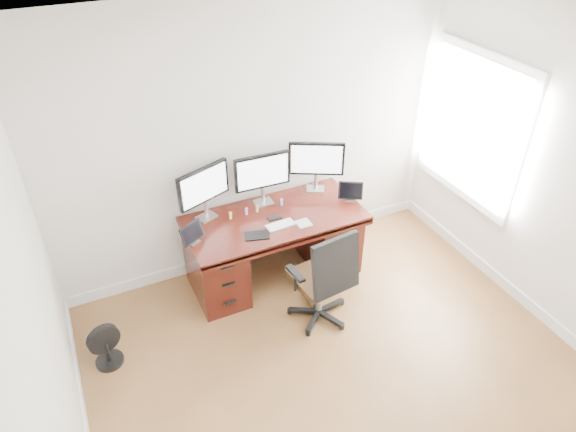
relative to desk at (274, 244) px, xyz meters
name	(u,v)px	position (x,y,z in m)	size (l,w,h in m)	color
ground	(371,418)	(0.00, -1.83, -0.40)	(4.50, 4.50, 0.00)	brown
back_wall	(254,140)	(0.00, 0.42, 0.95)	(4.00, 0.10, 2.70)	white
desk	(274,244)	(0.00, 0.00, 0.00)	(1.70, 0.80, 0.75)	#39110B
office_chair	(323,292)	(0.15, -0.75, -0.07)	(0.60, 0.60, 1.02)	black
floor_fan	(106,347)	(-1.73, -0.42, -0.21)	(0.28, 0.24, 0.40)	black
monitor_left	(204,187)	(-0.58, 0.24, 0.68)	(0.53, 0.23, 0.53)	silver
monitor_center	(262,173)	(0.00, 0.24, 0.68)	(0.55, 0.15, 0.53)	silver
monitor_right	(316,160)	(0.58, 0.24, 0.68)	(0.50, 0.29, 0.53)	silver
tablet_left	(193,234)	(-0.81, -0.08, 0.43)	(0.24, 0.17, 0.19)	silver
tablet_right	(351,192)	(0.81, -0.08, 0.43)	(0.24, 0.18, 0.19)	silver
keyboard	(280,225)	(-0.01, -0.19, 0.36)	(0.27, 0.11, 0.01)	silver
trackpad	(303,223)	(0.20, -0.25, 0.35)	(0.13, 0.13, 0.01)	#B9BCC1
drawing_tablet	(257,235)	(-0.26, -0.23, 0.35)	(0.22, 0.14, 0.01)	black
phone	(274,218)	(-0.01, -0.05, 0.35)	(0.13, 0.07, 0.01)	black
figurine_orange	(230,215)	(-0.38, 0.12, 0.39)	(0.03, 0.03, 0.08)	gold
figurine_purple	(246,211)	(-0.22, 0.12, 0.39)	(0.03, 0.03, 0.08)	#985CCA
figurine_yellow	(257,208)	(-0.11, 0.12, 0.39)	(0.03, 0.03, 0.08)	#CBCC6B
figurine_blue	(282,202)	(0.14, 0.12, 0.39)	(0.03, 0.03, 0.08)	#5879E3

